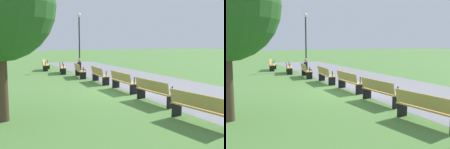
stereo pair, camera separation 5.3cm
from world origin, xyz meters
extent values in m
plane|color=#54843D|center=(0.00, 0.00, 0.00)|extent=(120.00, 120.00, 0.00)
cube|color=gray|center=(0.00, 2.50, 0.00)|extent=(36.37, 5.06, 0.01)
cube|color=tan|center=(-10.69, -1.50, 0.45)|extent=(1.98, 0.96, 0.04)
cube|color=tan|center=(-10.75, -1.69, 0.69)|extent=(1.89, 0.63, 0.40)
cube|color=black|center=(-11.56, -1.25, 0.21)|extent=(0.16, 0.38, 0.43)
cylinder|color=black|center=(-11.56, -1.23, 0.61)|extent=(0.05, 0.05, 0.30)
cube|color=black|center=(-9.82, -1.75, 0.21)|extent=(0.16, 0.38, 0.43)
cylinder|color=black|center=(-9.82, -1.73, 0.61)|extent=(0.05, 0.05, 0.30)
cube|color=tan|center=(-8.06, -0.85, 0.45)|extent=(1.98, 0.83, 0.04)
cube|color=tan|center=(-8.11, -1.04, 0.69)|extent=(1.91, 0.50, 0.40)
cube|color=black|center=(-8.95, -0.66, 0.21)|extent=(0.14, 0.38, 0.43)
cylinder|color=black|center=(-8.95, -0.64, 0.61)|extent=(0.05, 0.05, 0.30)
cube|color=black|center=(-7.18, -1.04, 0.21)|extent=(0.14, 0.38, 0.43)
cylinder|color=black|center=(-7.17, -1.02, 0.61)|extent=(0.05, 0.05, 0.30)
cube|color=tan|center=(-5.40, -0.38, 0.45)|extent=(1.97, 0.70, 0.04)
cube|color=tan|center=(-5.43, -0.58, 0.69)|extent=(1.93, 0.37, 0.40)
cube|color=black|center=(-6.30, -0.25, 0.21)|extent=(0.11, 0.38, 0.43)
cylinder|color=black|center=(-6.29, -0.23, 0.61)|extent=(0.05, 0.05, 0.30)
cube|color=black|center=(-4.50, -0.50, 0.21)|extent=(0.11, 0.38, 0.43)
cylinder|color=black|center=(-4.50, -0.48, 0.61)|extent=(0.05, 0.05, 0.30)
cube|color=tan|center=(-2.71, -0.09, 0.45)|extent=(1.96, 0.57, 0.04)
cube|color=tan|center=(-2.72, -0.29, 0.69)|extent=(1.93, 0.24, 0.40)
cube|color=black|center=(-3.61, -0.03, 0.21)|extent=(0.09, 0.38, 0.43)
cylinder|color=black|center=(-3.61, -0.01, 0.61)|extent=(0.05, 0.05, 0.30)
cube|color=black|center=(-1.80, -0.16, 0.21)|extent=(0.09, 0.38, 0.43)
cylinder|color=black|center=(-1.80, -0.14, 0.61)|extent=(0.05, 0.05, 0.30)
cube|color=tan|center=(0.00, 0.00, 0.45)|extent=(1.93, 0.44, 0.04)
cube|color=tan|center=(0.00, -0.20, 0.69)|extent=(1.93, 0.10, 0.40)
cube|color=black|center=(-0.91, 0.00, 0.21)|extent=(0.06, 0.37, 0.43)
cylinder|color=black|center=(-0.91, 0.02, 0.61)|extent=(0.04, 0.04, 0.30)
cube|color=black|center=(0.91, 0.00, 0.21)|extent=(0.06, 0.37, 0.43)
cylinder|color=black|center=(0.91, 0.02, 0.61)|extent=(0.04, 0.04, 0.30)
cube|color=tan|center=(2.71, -0.09, 0.45)|extent=(1.96, 0.57, 0.04)
cube|color=tan|center=(2.72, -0.29, 0.69)|extent=(1.93, 0.24, 0.40)
cube|color=black|center=(1.80, -0.16, 0.21)|extent=(0.09, 0.38, 0.43)
cylinder|color=black|center=(1.80, -0.14, 0.61)|extent=(0.05, 0.05, 0.30)
cube|color=black|center=(3.61, -0.03, 0.21)|extent=(0.09, 0.38, 0.43)
cylinder|color=black|center=(3.61, -0.01, 0.61)|extent=(0.05, 0.05, 0.30)
cube|color=tan|center=(5.40, -0.38, 0.45)|extent=(1.97, 0.70, 0.04)
cube|color=tan|center=(5.43, -0.58, 0.69)|extent=(1.93, 0.37, 0.40)
cube|color=black|center=(4.50, -0.50, 0.21)|extent=(0.11, 0.38, 0.43)
cylinder|color=black|center=(4.50, -0.48, 0.61)|extent=(0.05, 0.05, 0.30)
cube|color=black|center=(-5.67, -0.36, 0.70)|extent=(0.34, 0.24, 0.50)
sphere|color=tan|center=(-5.67, -0.34, 1.09)|extent=(0.22, 0.22, 0.22)
cylinder|color=#23232D|center=(-5.73, -0.17, 0.43)|extent=(0.18, 0.37, 0.13)
cylinder|color=#23232D|center=(-5.71, 0.01, 0.21)|extent=(0.12, 0.12, 0.43)
cylinder|color=#23232D|center=(-5.55, -0.19, 0.43)|extent=(0.18, 0.37, 0.13)
cylinder|color=#23232D|center=(-5.53, -0.02, 0.21)|extent=(0.12, 0.12, 0.43)
cylinder|color=#4C3828|center=(2.79, -5.39, 1.14)|extent=(0.34, 0.34, 2.27)
cylinder|color=black|center=(-9.38, 0.86, 2.09)|extent=(0.10, 0.10, 4.18)
sphere|color=white|center=(-9.38, 0.86, 4.32)|extent=(0.32, 0.32, 0.32)
camera|label=1|loc=(11.01, -5.68, 2.29)|focal=43.16mm
camera|label=2|loc=(11.03, -5.64, 2.29)|focal=43.16mm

